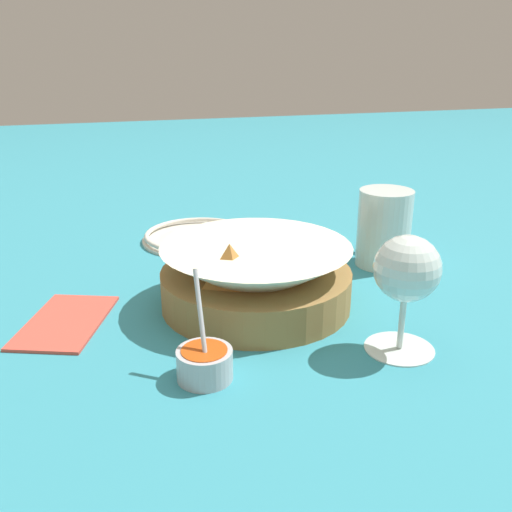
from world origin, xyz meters
TOP-DOWN VIEW (x-y plane):
  - ground_plane at (0.00, 0.00)m, footprint 4.00×4.00m
  - food_basket at (0.03, 0.03)m, footprint 0.25×0.25m
  - sauce_cup at (-0.13, 0.13)m, footprint 0.07×0.06m
  - wine_glass at (-0.13, -0.09)m, footprint 0.08×0.08m
  - beer_mug at (0.12, -0.20)m, footprint 0.13×0.08m
  - side_plate at (0.31, 0.06)m, footprint 0.19×0.19m
  - napkin at (0.04, 0.28)m, footprint 0.17×0.14m

SIDE VIEW (x-z plane):
  - ground_plane at x=0.00m, z-range 0.00..0.00m
  - napkin at x=0.04m, z-range 0.00..0.01m
  - side_plate at x=0.31m, z-range 0.00..0.01m
  - sauce_cup at x=-0.13m, z-range -0.04..0.07m
  - food_basket at x=0.03m, z-range -0.01..0.09m
  - beer_mug at x=0.12m, z-range 0.00..0.11m
  - wine_glass at x=-0.13m, z-range 0.03..0.16m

